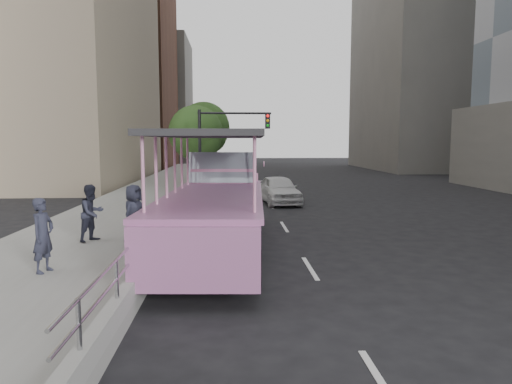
{
  "coord_description": "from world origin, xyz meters",
  "views": [
    {
      "loc": [
        -1.1,
        -13.88,
        3.4
      ],
      "look_at": [
        -0.24,
        2.0,
        1.63
      ],
      "focal_mm": 32.0,
      "sensor_mm": 36.0,
      "label": 1
    }
  ],
  "objects_px": {
    "car": "(279,189)",
    "street_tree_near": "(197,135)",
    "pedestrian_mid": "(92,213)",
    "pedestrian_far": "(134,214)",
    "traffic_signal": "(221,140)",
    "duck_boat": "(218,206)",
    "pedestrian_near": "(43,235)",
    "parking_sign": "(200,176)",
    "street_tree_far": "(205,130)"
  },
  "relations": [
    {
      "from": "car",
      "to": "street_tree_near",
      "type": "height_order",
      "value": "street_tree_near"
    },
    {
      "from": "car",
      "to": "pedestrian_mid",
      "type": "distance_m",
      "value": 12.63
    },
    {
      "from": "pedestrian_far",
      "to": "traffic_signal",
      "type": "height_order",
      "value": "traffic_signal"
    },
    {
      "from": "pedestrian_far",
      "to": "traffic_signal",
      "type": "relative_size",
      "value": 0.35
    },
    {
      "from": "duck_boat",
      "to": "pedestrian_mid",
      "type": "relative_size",
      "value": 6.29
    },
    {
      "from": "pedestrian_near",
      "to": "street_tree_near",
      "type": "bearing_deg",
      "value": 8.56
    },
    {
      "from": "street_tree_near",
      "to": "parking_sign",
      "type": "bearing_deg",
      "value": -84.54
    },
    {
      "from": "pedestrian_near",
      "to": "pedestrian_far",
      "type": "height_order",
      "value": "pedestrian_far"
    },
    {
      "from": "pedestrian_mid",
      "to": "parking_sign",
      "type": "relative_size",
      "value": 0.71
    },
    {
      "from": "pedestrian_mid",
      "to": "duck_boat",
      "type": "bearing_deg",
      "value": -56.17
    },
    {
      "from": "pedestrian_mid",
      "to": "street_tree_near",
      "type": "relative_size",
      "value": 0.31
    },
    {
      "from": "traffic_signal",
      "to": "parking_sign",
      "type": "bearing_deg",
      "value": -112.43
    },
    {
      "from": "street_tree_near",
      "to": "pedestrian_near",
      "type": "bearing_deg",
      "value": -96.8
    },
    {
      "from": "pedestrian_far",
      "to": "street_tree_near",
      "type": "bearing_deg",
      "value": 17.74
    },
    {
      "from": "pedestrian_mid",
      "to": "street_tree_near",
      "type": "xyz_separation_m",
      "value": [
        2.14,
        15.55,
        2.63
      ]
    },
    {
      "from": "car",
      "to": "traffic_signal",
      "type": "height_order",
      "value": "traffic_signal"
    },
    {
      "from": "car",
      "to": "pedestrian_mid",
      "type": "bearing_deg",
      "value": -130.91
    },
    {
      "from": "pedestrian_far",
      "to": "street_tree_far",
      "type": "height_order",
      "value": "street_tree_far"
    },
    {
      "from": "pedestrian_near",
      "to": "traffic_signal",
      "type": "height_order",
      "value": "traffic_signal"
    },
    {
      "from": "pedestrian_far",
      "to": "street_tree_near",
      "type": "distance_m",
      "value": 16.25
    },
    {
      "from": "parking_sign",
      "to": "pedestrian_mid",
      "type": "bearing_deg",
      "value": -105.69
    },
    {
      "from": "traffic_signal",
      "to": "duck_boat",
      "type": "bearing_deg",
      "value": -89.22
    },
    {
      "from": "pedestrian_far",
      "to": "street_tree_far",
      "type": "distance_m",
      "value": 22.26
    },
    {
      "from": "car",
      "to": "duck_boat",
      "type": "bearing_deg",
      "value": -113.9
    },
    {
      "from": "duck_boat",
      "to": "car",
      "type": "height_order",
      "value": "duck_boat"
    },
    {
      "from": "pedestrian_near",
      "to": "pedestrian_mid",
      "type": "height_order",
      "value": "pedestrian_near"
    },
    {
      "from": "pedestrian_mid",
      "to": "street_tree_near",
      "type": "distance_m",
      "value": 15.91
    },
    {
      "from": "car",
      "to": "parking_sign",
      "type": "height_order",
      "value": "parking_sign"
    },
    {
      "from": "traffic_signal",
      "to": "pedestrian_mid",
      "type": "bearing_deg",
      "value": -107.12
    },
    {
      "from": "pedestrian_far",
      "to": "parking_sign",
      "type": "height_order",
      "value": "parking_sign"
    },
    {
      "from": "pedestrian_near",
      "to": "car",
      "type": "bearing_deg",
      "value": -11.49
    },
    {
      "from": "car",
      "to": "street_tree_far",
      "type": "height_order",
      "value": "street_tree_far"
    },
    {
      "from": "car",
      "to": "pedestrian_near",
      "type": "distance_m",
      "value": 15.64
    },
    {
      "from": "duck_boat",
      "to": "car",
      "type": "bearing_deg",
      "value": 73.65
    },
    {
      "from": "traffic_signal",
      "to": "pedestrian_far",
      "type": "bearing_deg",
      "value": -100.55
    },
    {
      "from": "duck_boat",
      "to": "pedestrian_far",
      "type": "bearing_deg",
      "value": -165.6
    },
    {
      "from": "duck_boat",
      "to": "traffic_signal",
      "type": "relative_size",
      "value": 2.15
    },
    {
      "from": "pedestrian_mid",
      "to": "street_tree_far",
      "type": "height_order",
      "value": "street_tree_far"
    },
    {
      "from": "car",
      "to": "pedestrian_far",
      "type": "bearing_deg",
      "value": -124.3
    },
    {
      "from": "duck_boat",
      "to": "parking_sign",
      "type": "distance_m",
      "value": 9.53
    },
    {
      "from": "pedestrian_far",
      "to": "traffic_signal",
      "type": "distance_m",
      "value": 13.01
    },
    {
      "from": "pedestrian_near",
      "to": "pedestrian_mid",
      "type": "relative_size",
      "value": 1.0
    },
    {
      "from": "parking_sign",
      "to": "traffic_signal",
      "type": "xyz_separation_m",
      "value": [
        1.03,
        2.5,
        1.91
      ]
    },
    {
      "from": "street_tree_near",
      "to": "street_tree_far",
      "type": "bearing_deg",
      "value": 88.09
    },
    {
      "from": "parking_sign",
      "to": "street_tree_far",
      "type": "height_order",
      "value": "street_tree_far"
    },
    {
      "from": "traffic_signal",
      "to": "pedestrian_near",
      "type": "bearing_deg",
      "value": -103.95
    },
    {
      "from": "duck_boat",
      "to": "street_tree_far",
      "type": "distance_m",
      "value": 21.64
    },
    {
      "from": "pedestrian_near",
      "to": "street_tree_far",
      "type": "height_order",
      "value": "street_tree_far"
    },
    {
      "from": "car",
      "to": "pedestrian_far",
      "type": "relative_size",
      "value": 2.49
    },
    {
      "from": "car",
      "to": "pedestrian_far",
      "type": "xyz_separation_m",
      "value": [
        -5.55,
        -11.02,
        0.44
      ]
    }
  ]
}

